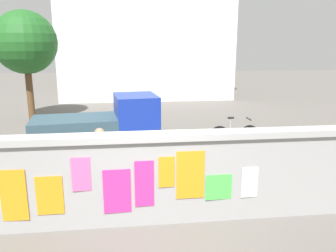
# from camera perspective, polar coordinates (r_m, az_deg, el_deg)

# --- Properties ---
(ground) EXTENTS (60.00, 60.00, 0.00)m
(ground) POSITION_cam_1_polar(r_m,az_deg,el_deg) (14.13, -5.31, 0.16)
(ground) COLOR #605B56
(poster_wall) EXTENTS (8.42, 0.42, 1.74)m
(poster_wall) POSITION_cam_1_polar(r_m,az_deg,el_deg) (6.22, -3.32, -8.83)
(poster_wall) COLOR #999999
(poster_wall) RESTS_ON ground
(auto_rickshaw_truck) EXTENTS (3.76, 1.94, 1.85)m
(auto_rickshaw_truck) POSITION_cam_1_polar(r_m,az_deg,el_deg) (10.02, -11.06, -0.33)
(auto_rickshaw_truck) COLOR black
(auto_rickshaw_truck) RESTS_ON ground
(motorcycle) EXTENTS (1.90, 0.56, 0.87)m
(motorcycle) POSITION_cam_1_polar(r_m,az_deg,el_deg) (9.58, 9.76, -3.63)
(motorcycle) COLOR black
(motorcycle) RESTS_ON ground
(bicycle_far) EXTENTS (1.71, 0.44, 0.95)m
(bicycle_far) POSITION_cam_1_polar(r_m,az_deg,el_deg) (11.45, 11.32, -1.37)
(bicycle_far) COLOR black
(bicycle_far) RESTS_ON ground
(person_walking) EXTENTS (0.46, 0.46, 1.62)m
(person_walking) POSITION_cam_1_polar(r_m,az_deg,el_deg) (7.15, -11.49, -5.29)
(person_walking) COLOR #338CBF
(person_walking) RESTS_ON ground
(tree_roadside) EXTENTS (2.71, 2.71, 4.77)m
(tree_roadside) POSITION_cam_1_polar(r_m,az_deg,el_deg) (16.00, -23.29, 12.96)
(tree_roadside) COLOR brown
(tree_roadside) RESTS_ON ground
(building_background) EXTENTS (10.80, 4.98, 8.02)m
(building_background) POSITION_cam_1_polar(r_m,az_deg,el_deg) (22.07, -3.83, 15.53)
(building_background) COLOR silver
(building_background) RESTS_ON ground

